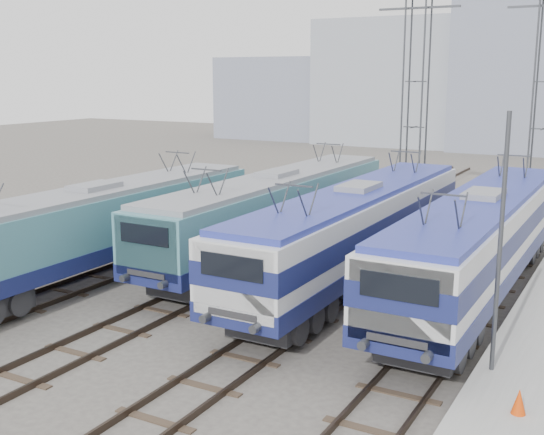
{
  "coord_description": "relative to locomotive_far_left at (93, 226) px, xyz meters",
  "views": [
    {
      "loc": [
        11.65,
        -15.32,
        7.84
      ],
      "look_at": [
        -0.75,
        7.0,
        2.5
      ],
      "focal_mm": 45.0,
      "sensor_mm": 36.0,
      "label": 1
    }
  ],
  "objects": [
    {
      "name": "building_far_west",
      "position": [
        -23.25,
        58.37,
        2.81
      ],
      "size": [
        14.0,
        10.0,
        10.0
      ],
      "primitive_type": "cube",
      "color": "gray",
      "rests_on": "ground"
    },
    {
      "name": "locomotive_far_left",
      "position": [
        0.0,
        0.0,
        0.0
      ],
      "size": [
        2.78,
        17.53,
        3.3
      ],
      "color": "navy",
      "rests_on": "ground"
    },
    {
      "name": "ground",
      "position": [
        6.75,
        -3.63,
        -2.19
      ],
      "size": [
        160.0,
        160.0,
        0.0
      ],
      "primitive_type": "plane",
      "color": "#514C47"
    },
    {
      "name": "building_west",
      "position": [
        -7.25,
        58.37,
        4.81
      ],
      "size": [
        18.0,
        12.0,
        14.0
      ],
      "primitive_type": "cube",
      "color": "#9299A4",
      "rests_on": "ground"
    },
    {
      "name": "locomotive_center_right",
      "position": [
        9.0,
        4.52,
        0.09
      ],
      "size": [
        2.82,
        17.86,
        3.36
      ],
      "color": "navy",
      "rests_on": "ground"
    },
    {
      "name": "safety_cone",
      "position": [
        16.38,
        -3.79,
        -1.59
      ],
      "size": [
        0.33,
        0.33,
        0.61
      ],
      "primitive_type": "cone",
      "color": "#E14008",
      "rests_on": "platform"
    },
    {
      "name": "catenary_tower_west",
      "position": [
        6.75,
        18.37,
        4.45
      ],
      "size": [
        4.5,
        1.2,
        12.0
      ],
      "color": "#3F4247",
      "rests_on": "ground"
    },
    {
      "name": "locomotive_far_right",
      "position": [
        13.5,
        4.94,
        0.11
      ],
      "size": [
        2.85,
        18.02,
        3.39
      ],
      "color": "navy",
      "rests_on": "ground"
    },
    {
      "name": "locomotive_center_left",
      "position": [
        4.5,
        6.28,
        0.02
      ],
      "size": [
        2.8,
        17.7,
        3.33
      ],
      "color": "navy",
      "rests_on": "ground"
    },
    {
      "name": "mast_front",
      "position": [
        15.35,
        -1.63,
        1.31
      ],
      "size": [
        0.12,
        0.12,
        7.0
      ],
      "primitive_type": "cylinder",
      "color": "#3F4247",
      "rests_on": "ground"
    }
  ]
}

